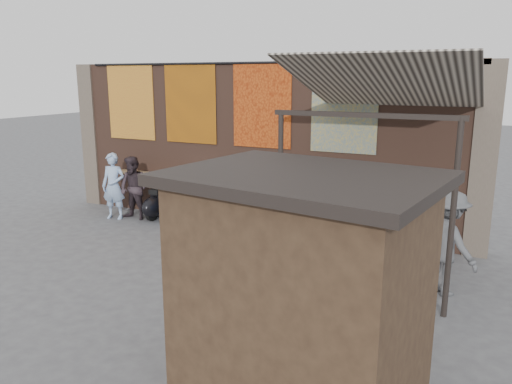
% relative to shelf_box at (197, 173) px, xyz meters
% --- Properties ---
extents(ground, '(70.00, 70.00, 0.00)m').
position_rel_shelf_box_xyz_m(ground, '(1.43, -2.30, -1.25)').
color(ground, '#474749').
rests_on(ground, ground).
extents(brick_wall, '(10.00, 0.40, 4.00)m').
position_rel_shelf_box_xyz_m(brick_wall, '(1.43, 0.40, 0.75)').
color(brick_wall, brown).
rests_on(brick_wall, ground).
extents(pier_left, '(0.50, 0.50, 4.00)m').
position_rel_shelf_box_xyz_m(pier_left, '(-3.77, 0.40, 0.75)').
color(pier_left, '#4C4238').
rests_on(pier_left, ground).
extents(pier_right, '(0.50, 0.50, 4.00)m').
position_rel_shelf_box_xyz_m(pier_right, '(6.63, 0.40, 0.75)').
color(pier_right, '#4C4238').
rests_on(pier_right, ground).
extents(eating_counter, '(8.00, 0.32, 0.05)m').
position_rel_shelf_box_xyz_m(eating_counter, '(1.43, 0.03, -0.15)').
color(eating_counter, '#9E7A51').
rests_on(eating_counter, brick_wall).
extents(shelf_box, '(0.63, 0.28, 0.25)m').
position_rel_shelf_box_xyz_m(shelf_box, '(0.00, 0.00, 0.00)').
color(shelf_box, white).
rests_on(shelf_box, eating_counter).
extents(tapestry_redgold, '(1.50, 0.02, 2.00)m').
position_rel_shelf_box_xyz_m(tapestry_redgold, '(-2.17, 0.18, 1.75)').
color(tapestry_redgold, maroon).
rests_on(tapestry_redgold, brick_wall).
extents(tapestry_sun, '(1.50, 0.02, 2.00)m').
position_rel_shelf_box_xyz_m(tapestry_sun, '(-0.27, 0.18, 1.75)').
color(tapestry_sun, orange).
rests_on(tapestry_sun, brick_wall).
extents(tapestry_orange, '(1.50, 0.02, 2.00)m').
position_rel_shelf_box_xyz_m(tapestry_orange, '(1.73, 0.18, 1.75)').
color(tapestry_orange, '#B34B16').
rests_on(tapestry_orange, brick_wall).
extents(tapestry_multi, '(1.50, 0.02, 2.00)m').
position_rel_shelf_box_xyz_m(tapestry_multi, '(3.73, 0.18, 1.75)').
color(tapestry_multi, '#26518B').
rests_on(tapestry_multi, brick_wall).
extents(hang_rail, '(9.50, 0.06, 0.06)m').
position_rel_shelf_box_xyz_m(hang_rail, '(1.43, 0.17, 2.73)').
color(hang_rail, black).
rests_on(hang_rail, brick_wall).
extents(scooter_stool_0, '(0.38, 0.85, 0.80)m').
position_rel_shelf_box_xyz_m(scooter_stool_0, '(-1.08, -0.28, -0.85)').
color(scooter_stool_0, black).
rests_on(scooter_stool_0, ground).
extents(scooter_stool_1, '(0.40, 0.88, 0.84)m').
position_rel_shelf_box_xyz_m(scooter_stool_1, '(-0.45, -0.30, -0.83)').
color(scooter_stool_1, '#0D4198').
rests_on(scooter_stool_1, ground).
extents(scooter_stool_2, '(0.40, 0.89, 0.85)m').
position_rel_shelf_box_xyz_m(scooter_stool_2, '(0.10, -0.29, -0.83)').
color(scooter_stool_2, black).
rests_on(scooter_stool_2, ground).
extents(scooter_stool_3, '(0.39, 0.87, 0.83)m').
position_rel_shelf_box_xyz_m(scooter_stool_3, '(0.74, -0.26, -0.84)').
color(scooter_stool_3, '#803C0B').
rests_on(scooter_stool_3, ground).
extents(scooter_stool_4, '(0.37, 0.82, 0.78)m').
position_rel_shelf_box_xyz_m(scooter_stool_4, '(1.38, -0.26, -0.86)').
color(scooter_stool_4, '#9D160C').
rests_on(scooter_stool_4, ground).
extents(scooter_stool_5, '(0.35, 0.78, 0.74)m').
position_rel_shelf_box_xyz_m(scooter_stool_5, '(1.91, -0.30, -0.88)').
color(scooter_stool_5, maroon).
rests_on(scooter_stool_5, ground).
extents(scooter_stool_6, '(0.36, 0.80, 0.76)m').
position_rel_shelf_box_xyz_m(scooter_stool_6, '(2.58, -0.32, -0.87)').
color(scooter_stool_6, '#14154C').
rests_on(scooter_stool_6, ground).
extents(scooter_stool_7, '(0.32, 0.71, 0.67)m').
position_rel_shelf_box_xyz_m(scooter_stool_7, '(3.16, -0.30, -0.91)').
color(scooter_stool_7, navy).
rests_on(scooter_stool_7, ground).
extents(diner_left, '(0.71, 0.54, 1.75)m').
position_rel_shelf_box_xyz_m(diner_left, '(-2.09, -0.79, -0.38)').
color(diner_left, '#93AFD6').
rests_on(diner_left, ground).
extents(diner_right, '(0.84, 0.67, 1.67)m').
position_rel_shelf_box_xyz_m(diner_right, '(-1.56, -0.63, -0.42)').
color(diner_right, '#31262B').
rests_on(diner_right, ground).
extents(shopper_navy, '(1.04, 0.89, 1.67)m').
position_rel_shelf_box_xyz_m(shopper_navy, '(5.22, -2.21, -0.41)').
color(shopper_navy, '#1C1530').
rests_on(shopper_navy, ground).
extents(shopper_grey, '(1.36, 1.26, 1.83)m').
position_rel_shelf_box_xyz_m(shopper_grey, '(6.22, -1.99, -0.33)').
color(shopper_grey, '#4D4F52').
rests_on(shopper_grey, ground).
extents(shopper_tan, '(0.84, 0.89, 1.54)m').
position_rel_shelf_box_xyz_m(shopper_tan, '(4.41, -1.49, -0.48)').
color(shopper_tan, '#91685C').
rests_on(shopper_tan, ground).
extents(market_stall, '(2.63, 2.13, 2.58)m').
position_rel_shelf_box_xyz_m(market_stall, '(5.07, -5.92, 0.04)').
color(market_stall, black).
rests_on(market_stall, ground).
extents(stall_roof, '(2.95, 2.44, 0.12)m').
position_rel_shelf_box_xyz_m(stall_roof, '(5.07, -5.92, 1.40)').
color(stall_roof, black).
rests_on(stall_roof, market_stall).
extents(stall_sign, '(1.19, 0.22, 0.50)m').
position_rel_shelf_box_xyz_m(stall_sign, '(5.21, -5.01, 0.62)').
color(stall_sign, gold).
rests_on(stall_sign, market_stall).
extents(stall_shelf, '(1.97, 0.40, 0.06)m').
position_rel_shelf_box_xyz_m(stall_shelf, '(5.21, -5.01, -0.31)').
color(stall_shelf, '#473321').
rests_on(stall_shelf, market_stall).
extents(awning_canvas, '(3.20, 3.28, 0.97)m').
position_rel_shelf_box_xyz_m(awning_canvas, '(4.93, -1.40, 2.30)').
color(awning_canvas, beige).
rests_on(awning_canvas, brick_wall).
extents(awning_ledger, '(3.30, 0.08, 0.12)m').
position_rel_shelf_box_xyz_m(awning_ledger, '(4.93, 0.19, 2.70)').
color(awning_ledger, '#33261C').
rests_on(awning_ledger, brick_wall).
extents(awning_header, '(3.00, 0.08, 0.08)m').
position_rel_shelf_box_xyz_m(awning_header, '(4.93, -2.90, 1.83)').
color(awning_header, black).
rests_on(awning_header, awning_post_left).
extents(awning_post_left, '(0.09, 0.09, 3.10)m').
position_rel_shelf_box_xyz_m(awning_post_left, '(3.53, -2.90, 0.30)').
color(awning_post_left, black).
rests_on(awning_post_left, ground).
extents(awning_post_right, '(0.09, 0.09, 3.10)m').
position_rel_shelf_box_xyz_m(awning_post_right, '(6.33, -2.90, 0.30)').
color(awning_post_right, black).
rests_on(awning_post_right, ground).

